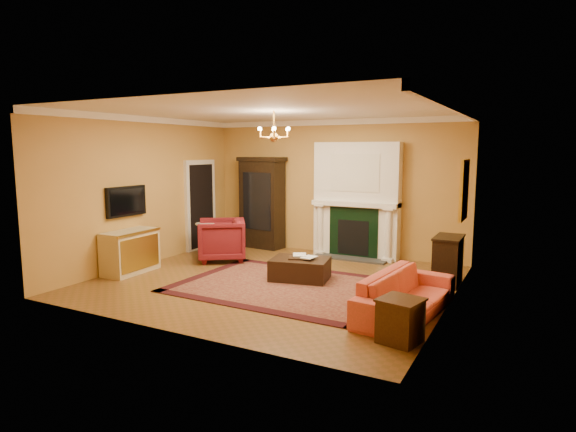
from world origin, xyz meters
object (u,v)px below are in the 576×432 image
Objects in this scene: pedestal_table at (205,237)px; commode at (130,252)px; china_cabinet at (262,205)px; wingback_armchair at (221,238)px; end_table at (400,322)px; coral_sofa at (406,287)px; console_table at (448,261)px; leather_ottoman at (300,269)px.

commode is (-0.39, -1.81, -0.02)m from pedestal_table.
china_cabinet is 1.89× the size of commode.
wingback_armchair reaches higher than end_table.
coral_sofa is 1.94m from console_table.
console_table is at bearing 88.83° from end_table.
pedestal_table is (-0.55, 0.16, -0.06)m from wingback_armchair.
coral_sofa reaches higher than end_table.
end_table is 3.07m from leather_ottoman.
wingback_armchair is 5.21m from end_table.
wingback_armchair is 0.57m from pedestal_table.
pedestal_table is at bearing 76.68° from coral_sofa.
coral_sofa is at bearing -19.72° from pedestal_table.
leather_ottoman is at bearing 139.77° from end_table.
end_table is 0.64× the size of console_table.
china_cabinet is at bearing 136.75° from end_table.
console_table reaches higher than end_table.
commode is 0.53× the size of coral_sofa.
wingback_armchair is 1.19× the size of console_table.
pedestal_table is 1.43× the size of end_table.
end_table is (0.18, -1.00, -0.15)m from coral_sofa.
commode is 1.08× the size of leather_ottoman.
leather_ottoman is (2.11, -2.21, -0.83)m from china_cabinet.
commode is (-0.94, -1.66, -0.08)m from wingback_armchair.
commode reaches higher than coral_sofa.
leather_ottoman is (-2.41, -0.95, -0.20)m from console_table.
pedestal_table is at bearing 75.48° from commode.
commode is 1.34× the size of console_table.
coral_sofa is at bearing -36.19° from leather_ottoman.
end_table is at bearing -12.06° from commode.
pedestal_table reaches higher than leather_ottoman.
china_cabinet is 2.78× the size of pedestal_table.
wingback_armchair is at bearing -85.95° from china_cabinet.
end_table is (5.45, -0.94, -0.15)m from commode.
commode is at bearing 170.24° from end_table.
pedestal_table is at bearing -140.98° from wingback_armchair.
china_cabinet is 6.17m from end_table.
coral_sofa is at bearing 34.91° from wingback_armchair.
end_table is at bearing -91.51° from console_table.
pedestal_table is 5.12m from console_table.
coral_sofa reaches higher than pedestal_table.
coral_sofa is at bearing -30.82° from china_cabinet.
wingback_armchair is 4.58m from console_table.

